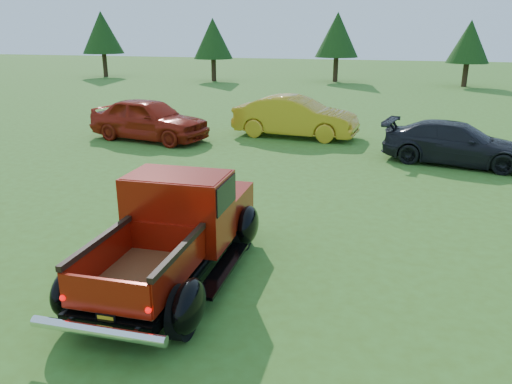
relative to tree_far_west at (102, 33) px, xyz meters
name	(u,v)px	position (x,y,z in m)	size (l,w,h in m)	color
ground	(278,261)	(22.00, -30.00, -3.52)	(120.00, 120.00, 0.00)	#3E621C
tree_far_west	(102,33)	(0.00, 0.00, 0.00)	(3.33, 3.33, 5.20)	#332114
tree_west	(213,39)	(10.00, -1.00, -0.41)	(2.94, 2.94, 4.60)	#332114
tree_mid_left	(337,35)	(19.00, 1.00, -0.14)	(3.20, 3.20, 5.00)	#332114
tree_mid_right	(469,42)	(28.00, 0.00, -0.55)	(2.82, 2.82, 4.40)	#332114
pickup_truck	(180,226)	(20.54, -30.75, -2.74)	(2.19, 4.50, 1.65)	black
show_car_red	(149,119)	(15.26, -21.65, -2.77)	(1.76, 4.38, 1.49)	maroon
show_car_yellow	(295,117)	(20.18, -19.71, -2.78)	(1.57, 4.49, 1.48)	gold
show_car_grey	(456,143)	(25.50, -22.19, -2.91)	(1.70, 4.19, 1.22)	black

